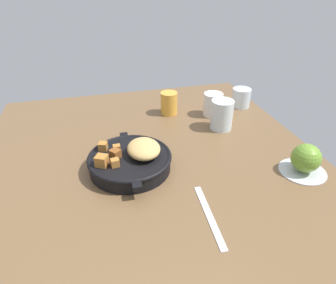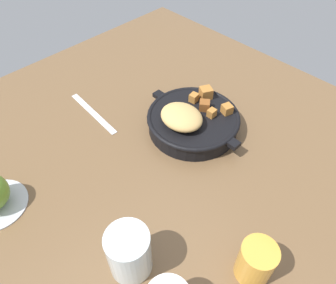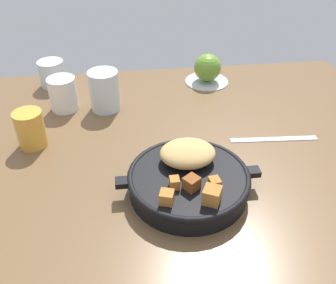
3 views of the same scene
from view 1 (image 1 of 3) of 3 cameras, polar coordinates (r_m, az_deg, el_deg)
The scene contains 9 objects.
ground_plane at distance 88.23cm, azimuth -2.89°, elevation -4.68°, with size 115.94×101.31×2.40cm, color brown.
cast_iron_skillet at distance 83.97cm, azimuth -7.13°, elevation -3.37°, with size 27.97×23.66×8.38cm.
saucer_plate at distance 91.99cm, azimuth 24.48°, elevation -5.06°, with size 13.00×13.00×0.60cm, color #B7BABF.
red_apple at distance 89.72cm, azimuth 25.08°, elevation -2.82°, with size 8.04×8.04×8.04cm, color olive.
butter_knife at distance 71.53cm, azimuth 7.97°, elevation -13.81°, with size 20.68×1.60×0.36cm, color silver.
juice_glass_amber at distance 114.87cm, azimuth 0.18°, elevation 7.50°, with size 6.44×6.44×8.63cm, color gold.
water_glass_tall at distance 105.15cm, azimuth 10.31°, elevation 5.20°, with size 7.82×7.82×10.50cm, color silver.
water_glass_short at distance 124.79cm, azimuth 13.92°, elevation 8.29°, with size 7.36×7.36×7.59cm, color silver.
white_creamer_pitcher at distance 114.81cm, azimuth 8.65°, elevation 7.17°, with size 7.17×7.17×8.80cm, color white.
Camera 1 is at (70.30, -13.58, 50.36)cm, focal length 31.60 mm.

